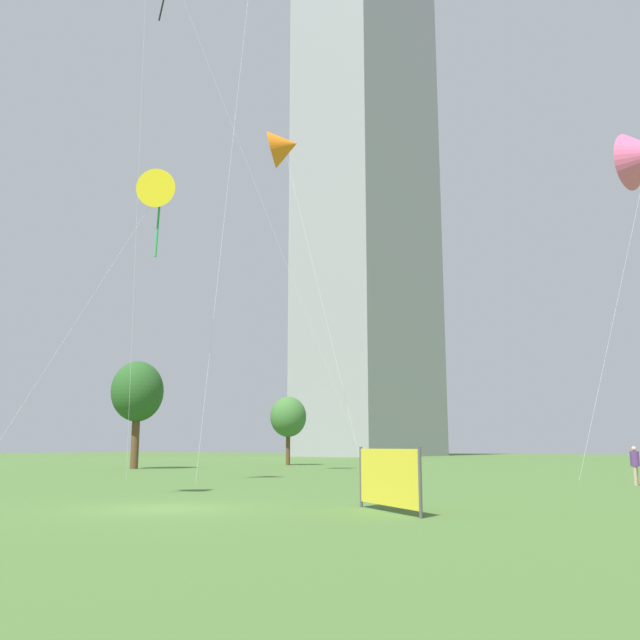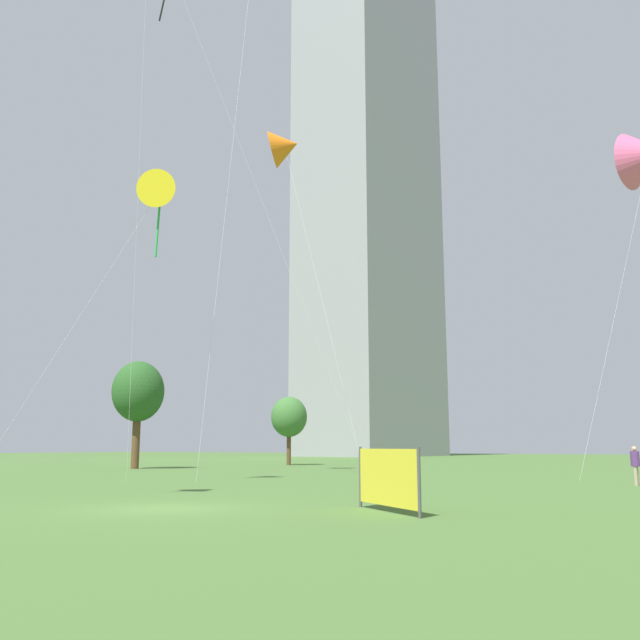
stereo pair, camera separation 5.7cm
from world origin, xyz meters
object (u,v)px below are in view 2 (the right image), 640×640
(kite_flying_3, at_px, (285,147))
(kite_flying_5, at_px, (159,192))
(person_standing_0, at_px, (635,463))
(park_tree_1, at_px, (289,417))
(event_banner, at_px, (387,477))
(distant_highrise_0, at_px, (368,154))
(park_tree_0, at_px, (138,392))

(kite_flying_3, height_order, kite_flying_5, kite_flying_3)
(person_standing_0, bearing_deg, park_tree_1, -113.69)
(event_banner, bearing_deg, kite_flying_3, 127.57)
(person_standing_0, height_order, park_tree_1, park_tree_1)
(kite_flying_3, bearing_deg, event_banner, -52.43)
(park_tree_1, height_order, distant_highrise_0, distant_highrise_0)
(person_standing_0, relative_size, park_tree_0, 0.21)
(person_standing_0, bearing_deg, park_tree_0, -89.41)
(kite_flying_5, height_order, distant_highrise_0, distant_highrise_0)
(kite_flying_5, bearing_deg, event_banner, -25.36)
(park_tree_1, height_order, event_banner, park_tree_1)
(kite_flying_5, xyz_separation_m, park_tree_1, (-11.30, 28.95, -9.21))
(person_standing_0, bearing_deg, event_banner, -3.70)
(kite_flying_3, relative_size, distant_highrise_0, 0.25)
(person_standing_0, relative_size, park_tree_1, 0.27)
(park_tree_1, bearing_deg, person_standing_0, -33.63)
(kite_flying_3, height_order, distant_highrise_0, distant_highrise_0)
(park_tree_0, height_order, park_tree_1, park_tree_0)
(kite_flying_3, distance_m, park_tree_1, 23.04)
(distant_highrise_0, height_order, event_banner, distant_highrise_0)
(distant_highrise_0, bearing_deg, event_banner, -56.18)
(person_standing_0, height_order, kite_flying_3, kite_flying_3)
(kite_flying_5, height_order, park_tree_0, kite_flying_5)
(kite_flying_3, bearing_deg, person_standing_0, -25.17)
(kite_flying_5, relative_size, event_banner, 5.50)
(person_standing_0, distance_m, kite_flying_5, 24.15)
(kite_flying_3, bearing_deg, park_tree_0, -143.26)
(person_standing_0, distance_m, kite_flying_3, 37.15)
(kite_flying_5, bearing_deg, person_standing_0, 25.88)
(kite_flying_3, xyz_separation_m, distant_highrise_0, (-23.37, 63.01, 28.28))
(person_standing_0, distance_m, event_banner, 16.50)
(kite_flying_5, height_order, park_tree_1, kite_flying_5)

